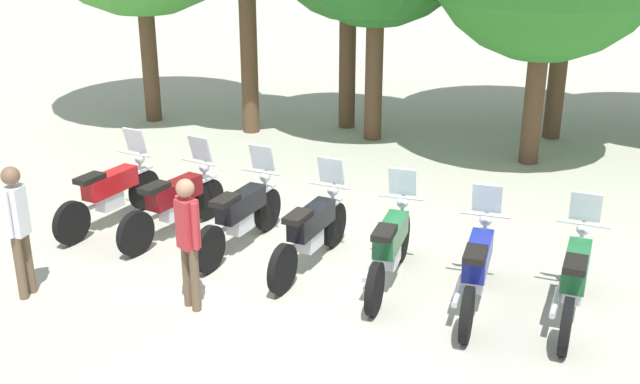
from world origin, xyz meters
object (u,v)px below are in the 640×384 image
Objects in this scene: motorcycle_2 at (241,214)px; motorcycle_0 at (111,192)px; motorcycle_5 at (477,267)px; person_1 at (18,222)px; motorcycle_6 at (575,277)px; motorcycle_4 at (390,246)px; person_0 at (188,235)px; motorcycle_3 at (311,230)px; motorcycle_1 at (175,202)px.

motorcycle_0 is at bearing 92.81° from motorcycle_2.
motorcycle_0 is at bearing 81.15° from motorcycle_5.
motorcycle_0 is 2.36m from person_1.
motorcycle_2 is 4.48m from motorcycle_6.
motorcycle_5 is 1.30× the size of person_1.
person_0 is at bearing 122.69° from motorcycle_4.
motorcycle_2 is at bearing 86.85° from motorcycle_6.
motorcycle_3 is 1.00× the size of motorcycle_6.
motorcycle_5 is at bearing 11.96° from person_1.
person_1 reaches higher than person_0.
motorcycle_2 is at bearing 78.63° from motorcycle_5.
motorcycle_3 is 1.87m from person_0.
motorcycle_2 is 0.99× the size of motorcycle_5.
person_0 is at bearing 109.56° from motorcycle_6.
motorcycle_1 and motorcycle_6 have the same top height.
motorcycle_1 is 0.97× the size of motorcycle_5.
person_1 is (-0.95, -2.21, 0.47)m from motorcycle_1.
motorcycle_0 is 3.07m from person_0.
motorcycle_6 is (3.31, -0.48, 0.00)m from motorcycle_3.
person_0 reaches higher than motorcycle_6.
motorcycle_1 is at bearing 80.66° from motorcycle_4.
motorcycle_0 is at bearing 100.59° from motorcycle_1.
motorcycle_0 is 1.28× the size of person_1.
person_0 reaches higher than motorcycle_3.
motorcycle_1 is at bearing 65.64° from person_1.
person_0 reaches higher than motorcycle_2.
motorcycle_4 is 1.00× the size of motorcycle_6.
motorcycle_6 is (6.62, -1.04, 0.00)m from motorcycle_0.
person_1 reaches higher than motorcycle_0.
motorcycle_6 is at bearing -88.66° from motorcycle_3.
motorcycle_1 and motorcycle_2 have the same top height.
motorcycle_3 is (1.10, -0.28, 0.00)m from motorcycle_2.
person_1 is (-2.10, -0.27, 0.03)m from person_0.
motorcycle_4 is at bearing 76.06° from motorcycle_5.
motorcycle_3 is 0.99× the size of motorcycle_4.
motorcycle_5 is 1.11m from motorcycle_6.
motorcycle_5 is (1.10, -0.32, 0.00)m from motorcycle_4.
motorcycle_3 is at bearing 88.43° from motorcycle_6.
motorcycle_2 and motorcycle_5 have the same top height.
motorcycle_3 is (3.31, -0.56, 0.00)m from motorcycle_0.
motorcycle_1 is 0.98× the size of motorcycle_6.
motorcycle_5 is at bearing -93.51° from motorcycle_3.
motorcycle_4 is (2.20, -0.48, 0.00)m from motorcycle_2.
person_1 is (0.15, -2.31, 0.47)m from motorcycle_0.
motorcycle_0 is 0.99× the size of motorcycle_3.
motorcycle_1 is at bearing 79.73° from motorcycle_5.
motorcycle_3 is 3.34m from motorcycle_6.
motorcycle_1 and motorcycle_4 have the same top height.
motorcycle_2 is at bearing 85.14° from motorcycle_3.
person_0 is at bearing -168.39° from motorcycle_2.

